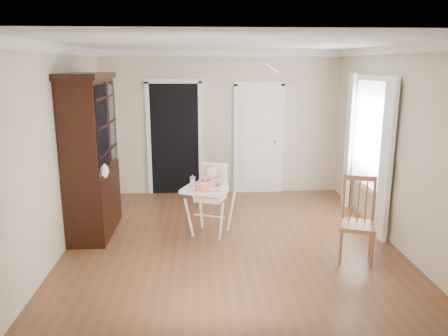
{
  "coord_description": "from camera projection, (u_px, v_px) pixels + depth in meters",
  "views": [
    {
      "loc": [
        -0.4,
        -5.73,
        2.44
      ],
      "look_at": [
        -0.08,
        0.25,
        1.02
      ],
      "focal_mm": 35.0,
      "sensor_mm": 36.0,
      "label": 1
    }
  ],
  "objects": [
    {
      "name": "closet_door",
      "position": [
        259.0,
        140.0,
        8.36
      ],
      "size": [
        0.96,
        0.09,
        2.13
      ],
      "color": "white",
      "rests_on": "wall_back"
    },
    {
      "name": "wall_right",
      "position": [
        395.0,
        146.0,
        5.96
      ],
      "size": [
        0.0,
        5.0,
        5.0
      ],
      "primitive_type": "plane",
      "rotation": [
        1.57,
        0.0,
        -1.57
      ],
      "color": "beige",
      "rests_on": "floor"
    },
    {
      "name": "cake",
      "position": [
        203.0,
        187.0,
        6.03
      ],
      "size": [
        0.24,
        0.24,
        0.11
      ],
      "color": "silver",
      "rests_on": "high_chair"
    },
    {
      "name": "floor",
      "position": [
        231.0,
        242.0,
        6.15
      ],
      "size": [
        5.0,
        5.0,
        0.0
      ],
      "primitive_type": "plane",
      "color": "brown",
      "rests_on": "ground"
    },
    {
      "name": "doorway",
      "position": [
        175.0,
        137.0,
        8.26
      ],
      "size": [
        1.06,
        0.05,
        2.22
      ],
      "color": "black",
      "rests_on": "wall_back"
    },
    {
      "name": "window_right",
      "position": [
        368.0,
        141.0,
        6.75
      ],
      "size": [
        0.13,
        1.84,
        2.3
      ],
      "color": "white",
      "rests_on": "wall_right"
    },
    {
      "name": "high_chair",
      "position": [
        210.0,
        191.0,
        6.32
      ],
      "size": [
        0.83,
        0.91,
        1.06
      ],
      "rotation": [
        0.0,
        0.0,
        -0.38
      ],
      "color": "white",
      "rests_on": "floor"
    },
    {
      "name": "wall_left",
      "position": [
        60.0,
        150.0,
        5.72
      ],
      "size": [
        0.0,
        5.0,
        5.0
      ],
      "primitive_type": "plane",
      "rotation": [
        1.57,
        0.0,
        1.57
      ],
      "color": "beige",
      "rests_on": "floor"
    },
    {
      "name": "streamer",
      "position": [
        272.0,
        68.0,
        6.13
      ],
      "size": [
        0.14,
        0.48,
        0.15
      ],
      "primitive_type": null,
      "rotation": [
        0.26,
        0.0,
        0.23
      ],
      "color": "#FD92C3",
      "rests_on": "ceiling"
    },
    {
      "name": "ceiling",
      "position": [
        232.0,
        43.0,
        5.53
      ],
      "size": [
        5.0,
        5.0,
        0.0
      ],
      "primitive_type": "plane",
      "rotation": [
        3.14,
        0.0,
        0.0
      ],
      "color": "white",
      "rests_on": "wall_back"
    },
    {
      "name": "china_cabinet",
      "position": [
        91.0,
        156.0,
        6.27
      ],
      "size": [
        0.61,
        1.38,
        2.33
      ],
      "color": "black",
      "rests_on": "floor"
    },
    {
      "name": "baby",
      "position": [
        211.0,
        182.0,
        6.31
      ],
      "size": [
        0.28,
        0.28,
        0.43
      ],
      "rotation": [
        0.0,
        0.0,
        -0.38
      ],
      "color": "beige",
      "rests_on": "high_chair"
    },
    {
      "name": "wall_back",
      "position": [
        222.0,
        123.0,
        8.27
      ],
      "size": [
        4.5,
        0.0,
        4.5
      ],
      "primitive_type": "plane",
      "rotation": [
        1.57,
        0.0,
        0.0
      ],
      "color": "beige",
      "rests_on": "floor"
    },
    {
      "name": "sippy_cup",
      "position": [
        193.0,
        182.0,
        6.21
      ],
      "size": [
        0.08,
        0.08,
        0.19
      ],
      "rotation": [
        0.0,
        0.0,
        -0.38
      ],
      "color": "#ED91C6",
      "rests_on": "high_chair"
    },
    {
      "name": "dining_chair",
      "position": [
        357.0,
        222.0,
        5.51
      ],
      "size": [
        0.55,
        0.55,
        1.07
      ],
      "rotation": [
        0.0,
        0.0,
        -0.33
      ],
      "color": "brown",
      "rests_on": "floor"
    },
    {
      "name": "crown_molding",
      "position": [
        232.0,
        48.0,
        5.54
      ],
      "size": [
        4.5,
        5.0,
        0.12
      ],
      "primitive_type": null,
      "color": "white",
      "rests_on": "ceiling"
    }
  ]
}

